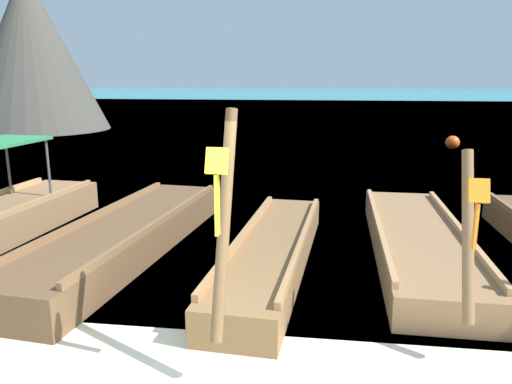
# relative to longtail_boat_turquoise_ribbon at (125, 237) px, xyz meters

# --- Properties ---
(sea_water) EXTENTS (120.00, 120.00, 0.00)m
(sea_water) POSITION_rel_longtail_boat_turquoise_ribbon_xyz_m (2.28, 57.61, -0.28)
(sea_water) COLOR teal
(sea_water) RESTS_ON ground
(longtail_boat_turquoise_ribbon) EXTENTS (1.92, 6.50, 2.60)m
(longtail_boat_turquoise_ribbon) POSITION_rel_longtail_boat_turquoise_ribbon_xyz_m (0.00, 0.00, 0.00)
(longtail_boat_turquoise_ribbon) COLOR brown
(longtail_boat_turquoise_ribbon) RESTS_ON ground
(longtail_boat_yellow_ribbon) EXTENTS (1.39, 5.76, 2.63)m
(longtail_boat_yellow_ribbon) POSITION_rel_longtail_boat_turquoise_ribbon_xyz_m (2.52, -0.33, -0.03)
(longtail_boat_yellow_ribbon) COLOR brown
(longtail_boat_yellow_ribbon) RESTS_ON ground
(longtail_boat_orange_ribbon) EXTENTS (1.50, 6.02, 2.17)m
(longtail_boat_orange_ribbon) POSITION_rel_longtail_boat_turquoise_ribbon_xyz_m (4.86, 0.51, -0.04)
(longtail_boat_orange_ribbon) COLOR olive
(longtail_boat_orange_ribbon) RESTS_ON ground
(karst_rock) EXTENTS (8.76, 7.87, 8.52)m
(karst_rock) POSITION_rel_longtail_boat_turquoise_ribbon_xyz_m (-12.82, 18.55, 3.78)
(karst_rock) COLOR #47443D
(karst_rock) RESTS_ON ground
(mooring_buoy_near) EXTENTS (0.56, 0.56, 0.56)m
(mooring_buoy_near) POSITION_rel_longtail_boat_turquoise_ribbon_xyz_m (8.54, 13.50, -0.00)
(mooring_buoy_near) COLOR #EA5119
(mooring_buoy_near) RESTS_ON sea_water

